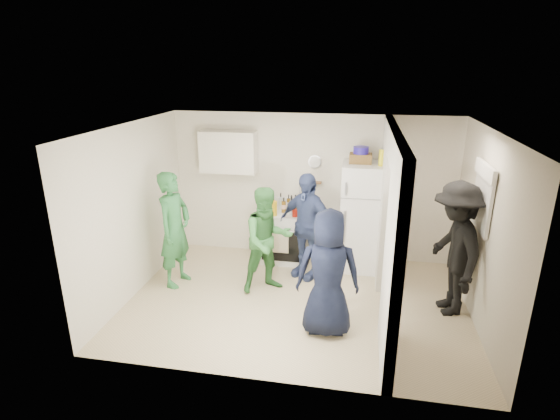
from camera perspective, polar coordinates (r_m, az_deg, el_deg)
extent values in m
plane|color=#C7B48C|center=(6.46, 2.13, -11.86)|extent=(4.80, 4.80, 0.00)
plane|color=silver|center=(7.53, 4.12, 3.00)|extent=(4.80, 0.00, 4.80)
plane|color=silver|center=(4.39, -0.94, -8.95)|extent=(4.80, 0.00, 4.80)
plane|color=silver|center=(6.67, -18.58, -0.05)|extent=(0.00, 3.40, 3.40)
plane|color=silver|center=(6.10, 25.23, -2.67)|extent=(0.00, 3.40, 3.40)
plane|color=white|center=(5.62, 2.43, 10.66)|extent=(4.80, 4.80, 0.00)
cube|color=silver|center=(6.93, 13.46, 1.11)|extent=(0.12, 1.20, 2.50)
cube|color=silver|center=(4.88, 14.56, -6.62)|extent=(0.12, 1.20, 2.50)
cube|color=silver|center=(5.61, 14.75, 7.99)|extent=(0.12, 1.00, 0.40)
cube|color=white|center=(7.54, 0.49, -3.42)|extent=(0.74, 0.62, 0.89)
cube|color=silver|center=(7.49, -6.72, 7.56)|extent=(0.95, 0.34, 0.70)
cube|color=white|center=(7.26, 10.81, -0.91)|extent=(0.73, 0.71, 1.77)
cube|color=brown|center=(7.05, 10.47, 6.66)|extent=(0.35, 0.25, 0.15)
cylinder|color=#221591|center=(7.02, 10.53, 7.70)|extent=(0.24, 0.24, 0.11)
cylinder|color=#FFF015|center=(6.90, 13.15, 6.65)|extent=(0.09, 0.09, 0.25)
cylinder|color=white|center=(7.40, 4.57, 6.29)|extent=(0.22, 0.02, 0.22)
cube|color=olive|center=(7.46, 4.09, 3.63)|extent=(0.35, 0.08, 0.03)
cube|color=black|center=(6.15, 25.12, 1.49)|extent=(0.03, 0.70, 0.80)
cube|color=white|center=(6.15, 24.99, 1.50)|extent=(0.04, 0.76, 0.86)
cube|color=white|center=(6.06, 25.21, 4.67)|extent=(0.04, 0.82, 0.18)
cylinder|color=gold|center=(7.16, -0.74, 0.20)|extent=(0.09, 0.09, 0.25)
cylinder|color=#A9170B|center=(7.14, 1.97, -0.40)|extent=(0.09, 0.09, 0.12)
imported|color=#307842|center=(6.78, -13.59, -2.48)|extent=(0.54, 0.72, 1.79)
imported|color=#35783B|center=(6.44, -1.63, -3.97)|extent=(0.98, 0.93, 1.60)
imported|color=navy|center=(6.85, 3.44, -2.09)|extent=(1.08, 0.85, 1.71)
imported|color=black|center=(5.46, 6.29, -8.24)|extent=(0.85, 0.59, 1.64)
imported|color=black|center=(6.29, 21.83, -4.75)|extent=(0.87, 1.29, 1.85)
cylinder|color=brown|center=(7.49, -1.39, 1.36)|extent=(0.07, 0.07, 0.33)
cylinder|color=#255A1E|center=(7.31, -0.87, 0.65)|extent=(0.08, 0.08, 0.26)
cylinder|color=silver|center=(7.48, 0.09, 1.18)|extent=(0.06, 0.06, 0.29)
cylinder|color=brown|center=(7.31, 0.48, 0.64)|extent=(0.07, 0.07, 0.26)
cylinder|color=#A9B2BB|center=(7.50, 1.48, 1.06)|extent=(0.07, 0.07, 0.24)
cylinder|color=#163C15|center=(7.31, 2.03, 0.83)|extent=(0.07, 0.07, 0.31)
cylinder|color=olive|center=(7.44, 2.55, 0.94)|extent=(0.08, 0.08, 0.26)
cylinder|color=silver|center=(7.30, -1.82, 0.54)|extent=(0.08, 0.08, 0.24)
cylinder|color=brown|center=(7.42, 1.13, 0.98)|extent=(0.06, 0.06, 0.28)
cylinder|color=#1C522D|center=(7.21, 2.69, 0.49)|extent=(0.08, 0.08, 0.29)
cylinder|color=brown|center=(7.40, -1.01, 1.10)|extent=(0.06, 0.06, 0.32)
cylinder|color=gray|center=(7.19, 1.51, 0.58)|extent=(0.07, 0.07, 0.32)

